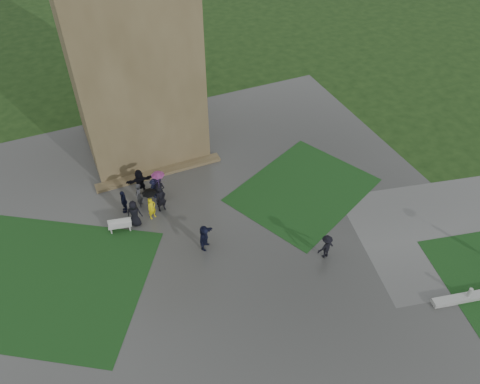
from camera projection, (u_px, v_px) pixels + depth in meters
name	position (u px, v px, depth m)	size (l,w,h in m)	color
ground	(213.00, 286.00, 26.00)	(120.00, 120.00, 0.00)	black
plaza	(201.00, 260.00, 27.35)	(34.00, 34.00, 0.02)	#363633
lawn_inset_left	(46.00, 281.00, 26.19)	(11.00, 9.00, 0.01)	#123413
lawn_inset_right	(303.00, 190.00, 31.90)	(9.00, 7.00, 0.01)	#123413
tower	(125.00, 27.00, 30.17)	(8.00, 8.00, 18.00)	brown
tower_plinth	(160.00, 172.00, 33.12)	(9.00, 0.80, 0.22)	brown
bench	(120.00, 225.00, 28.85)	(1.48, 0.71, 0.82)	#ABAAA6
visitor_cluster	(146.00, 192.00, 29.96)	(3.21, 3.60, 2.60)	black
pedestrian_mid	(204.00, 237.00, 27.50)	(1.61, 0.58, 1.73)	black
pedestrian_near	(326.00, 247.00, 27.01)	(1.07, 0.55, 1.66)	black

